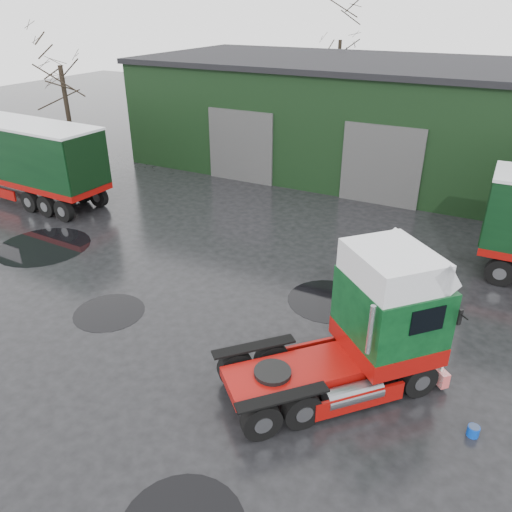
{
  "coord_description": "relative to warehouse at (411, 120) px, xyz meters",
  "views": [
    {
      "loc": [
        7.64,
        -10.31,
        9.28
      ],
      "look_at": [
        0.78,
        2.84,
        1.7
      ],
      "focal_mm": 35.0,
      "sensor_mm": 36.0,
      "label": 1
    }
  ],
  "objects": [
    {
      "name": "trailer_left",
      "position": [
        -18.0,
        -13.79,
        -1.11
      ],
      "size": [
        13.31,
        3.3,
        4.1
      ],
      "primitive_type": null,
      "rotation": [
        0.0,
        0.0,
        1.53
      ],
      "color": "silver",
      "rests_on": "ground"
    },
    {
      "name": "ground",
      "position": [
        -2.0,
        -20.0,
        -3.16
      ],
      "size": [
        100.0,
        100.0,
        0.0
      ],
      "primitive_type": "plane",
      "color": "black"
    },
    {
      "name": "puddle_4",
      "position": [
        -5.2,
        -20.17,
        -3.15
      ],
      "size": [
        2.35,
        2.35,
        0.01
      ],
      "primitive_type": "cylinder",
      "color": "black",
      "rests_on": "ground"
    },
    {
      "name": "warehouse",
      "position": [
        0.0,
        0.0,
        0.0
      ],
      "size": [
        32.4,
        12.4,
        6.3
      ],
      "color": "black",
      "rests_on": "ground"
    },
    {
      "name": "tree_back_a",
      "position": [
        -8.0,
        10.0,
        1.59
      ],
      "size": [
        4.4,
        4.4,
        9.5
      ],
      "primitive_type": null,
      "color": "black",
      "rests_on": "ground"
    },
    {
      "name": "hero_tractor",
      "position": [
        2.5,
        -20.28,
        -1.21
      ],
      "size": [
        6.23,
        6.4,
        3.9
      ],
      "primitive_type": null,
      "rotation": [
        0.0,
        0.0,
        -0.75
      ],
      "color": "#093716",
      "rests_on": "ground"
    },
    {
      "name": "tree_left",
      "position": [
        -19.0,
        -8.0,
        1.09
      ],
      "size": [
        4.4,
        4.4,
        8.5
      ],
      "primitive_type": null,
      "color": "black",
      "rests_on": "ground"
    },
    {
      "name": "wash_bucket",
      "position": [
        6.22,
        -20.2,
        -3.02
      ],
      "size": [
        0.37,
        0.37,
        0.27
      ],
      "primitive_type": "cylinder",
      "rotation": [
        0.0,
        0.0,
        -0.39
      ],
      "color": "#0837AF",
      "rests_on": "ground"
    },
    {
      "name": "puddle_1",
      "position": [
        1.06,
        -16.07,
        -3.15
      ],
      "size": [
        2.85,
        2.85,
        0.01
      ],
      "primitive_type": "cylinder",
      "color": "black",
      "rests_on": "ground"
    },
    {
      "name": "puddle_2",
      "position": [
        -11.2,
        -17.59,
        -3.15
      ],
      "size": [
        3.86,
        3.86,
        0.01
      ],
      "primitive_type": "cylinder",
      "color": "black",
      "rests_on": "ground"
    }
  ]
}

